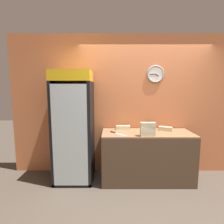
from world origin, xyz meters
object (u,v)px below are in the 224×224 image
sandwich_stack_top (148,125)px  sandwich_stack_bottom (147,134)px  sandwich_stack_middle (147,129)px  beverage_cooler (74,122)px  chefs_knife (116,133)px  condiment_jar (149,126)px  sandwich_flat_left (123,127)px  sandwich_flat_right (165,129)px

sandwich_stack_top → sandwich_stack_bottom: bearing=0.0°
sandwich_stack_middle → beverage_cooler: bearing=166.1°
beverage_cooler → chefs_knife: bearing=-9.8°
sandwich_stack_top → condiment_jar: size_ratio=2.00×
sandwich_stack_middle → chefs_knife: bearing=160.5°
sandwich_stack_middle → chefs_knife: sandwich_stack_middle is taller
sandwich_flat_left → sandwich_stack_top: bearing=-51.9°
sandwich_flat_right → sandwich_stack_middle: bearing=-136.9°
sandwich_stack_top → condiment_jar: (0.14, 0.51, -0.13)m
sandwich_stack_bottom → sandwich_flat_left: (-0.38, 0.48, -0.00)m
sandwich_flat_left → sandwich_flat_right: (0.79, -0.09, -0.00)m
sandwich_stack_top → sandwich_flat_right: 0.59m
sandwich_stack_bottom → chefs_knife: 0.55m
chefs_knife → condiment_jar: 0.73m
sandwich_flat_left → chefs_knife: 0.33m
sandwich_stack_top → condiment_jar: bearing=74.9°
sandwich_stack_bottom → sandwich_flat_left: size_ratio=0.91×
sandwich_stack_middle → sandwich_flat_left: bearing=128.1°
beverage_cooler → chefs_knife: size_ratio=6.62×
sandwich_stack_middle → sandwich_flat_left: 0.61m
sandwich_stack_top → beverage_cooler: bearing=166.1°
beverage_cooler → condiment_jar: bearing=7.6°
beverage_cooler → sandwich_flat_left: bearing=10.3°
sandwich_flat_right → condiment_jar: size_ratio=2.10×
beverage_cooler → condiment_jar: (1.41, 0.19, -0.11)m
sandwich_stack_middle → sandwich_stack_top: 0.08m
sandwich_stack_bottom → chefs_knife: size_ratio=0.82×
sandwich_flat_left → beverage_cooler: bearing=-169.7°
sandwich_flat_left → condiment_jar: 0.51m
beverage_cooler → sandwich_stack_middle: bearing=-13.9°
sandwich_stack_bottom → sandwich_flat_right: (0.41, 0.39, -0.00)m
sandwich_flat_left → condiment_jar: size_ratio=2.22×
sandwich_stack_top → sandwich_flat_right: (0.41, 0.39, -0.15)m
chefs_knife → sandwich_stack_top: bearing=-19.5°
sandwich_stack_middle → sandwich_flat_right: sandwich_stack_middle is taller
sandwich_stack_middle → sandwich_flat_right: 0.57m
beverage_cooler → sandwich_flat_left: 0.93m
sandwich_stack_bottom → sandwich_stack_top: size_ratio=1.01×
chefs_knife → sandwich_flat_left: bearing=63.9°
sandwich_stack_bottom → sandwich_stack_top: sandwich_stack_top is taller
chefs_knife → sandwich_stack_middle: bearing=-19.5°
beverage_cooler → sandwich_stack_top: beverage_cooler is taller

